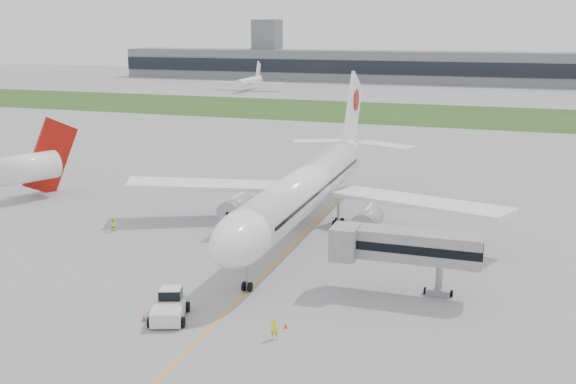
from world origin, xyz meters
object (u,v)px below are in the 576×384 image
(jet_bridge, at_px, (401,246))
(pushback_tug, at_px, (169,306))
(airliner, at_px, (309,185))
(neighbor_aircraft, at_px, (30,167))
(ground_crew_near, at_px, (274,328))

(jet_bridge, bearing_deg, pushback_tug, -147.80)
(airliner, relative_size, jet_bridge, 3.98)
(airliner, distance_m, pushback_tug, 27.95)
(pushback_tug, relative_size, neighbor_aircraft, 0.35)
(airliner, height_order, ground_crew_near, airliner)
(jet_bridge, relative_size, neighbor_aircraft, 0.92)
(airliner, xyz_separation_m, ground_crew_near, (5.69, -28.12, -4.74))
(neighbor_aircraft, bearing_deg, ground_crew_near, -7.55)
(pushback_tug, height_order, neighbor_aircraft, neighbor_aircraft)
(airliner, height_order, pushback_tug, airliner)
(jet_bridge, distance_m, ground_crew_near, 15.18)
(ground_crew_near, bearing_deg, pushback_tug, -12.73)
(airliner, relative_size, pushback_tug, 10.58)
(ground_crew_near, relative_size, neighbor_aircraft, 0.13)
(pushback_tug, bearing_deg, ground_crew_near, -24.76)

